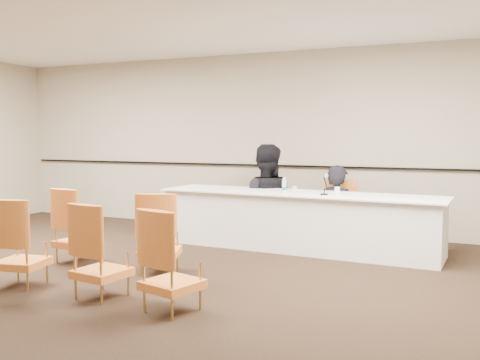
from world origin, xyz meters
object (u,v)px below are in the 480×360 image
Objects in this scene: panelist_main at (337,221)px; panelist_second_chair at (265,208)px; aud_chair_front_left at (77,225)px; aud_chair_back_left at (22,242)px; aud_chair_back_mid at (102,250)px; aud_chair_back_right at (172,260)px; panelist_main_chair at (337,212)px; water_bottle at (284,185)px; panel_table at (298,221)px; panelist_second at (265,207)px; coffee_cup at (337,191)px; drinking_glass at (294,190)px; microphone at (324,185)px; aud_chair_front_mid at (159,233)px.

panelist_second_chair is (-1.16, 0.06, 0.12)m from panelist_main.
aud_chair_front_left is 1.00× the size of aud_chair_back_left.
panelist_second_chair is at bearing 92.74° from aud_chair_back_mid.
aud_chair_back_mid is at bearing -170.52° from aud_chair_back_right.
panelist_main is 1.73× the size of aud_chair_front_left.
aud_chair_back_left is at bearing -108.56° from panelist_second_chair.
aud_chair_back_mid and aud_chair_back_right have the same top height.
water_bottle is (-0.61, -0.64, 0.44)m from panelist_main_chair.
panelist_main_chair is 3.82m from aud_chair_back_mid.
panelist_main_chair and panelist_second_chair have the same top height.
panel_table is at bearing 72.60° from panelist_main.
panelist_main_chair is 1.16m from panelist_second_chair.
panelist_second is 2.09× the size of aud_chair_back_mid.
drinking_glass is at bearing 178.05° from coffee_cup.
aud_chair_back_right is (1.90, -0.07, 0.00)m from aud_chair_back_left.
water_bottle is 0.23× the size of aud_chair_back_right.
panelist_second is 1.48m from microphone.
panelist_main_chair is 3.67m from aud_chair_front_left.
microphone reaches higher than aud_chair_back_right.
aud_chair_front_left is (-2.75, -2.43, 0.12)m from panelist_main.
aud_chair_back_mid is (-1.52, -3.51, 0.00)m from panelist_main_chair.
aud_chair_front_mid is 1.00× the size of aud_chair_back_left.
aud_chair_front_mid reaches higher than panel_table.
water_bottle is (-0.18, -0.07, 0.51)m from panel_table.
aud_chair_back_left is at bearing -137.82° from microphone.
aud_chair_back_left is 1.00× the size of aud_chair_back_mid.
panelist_main is at bearing 103.01° from coffee_cup.
aud_chair_front_left is 1.00× the size of aud_chair_back_right.
panelist_main is 0.12m from panelist_main_chair.
microphone is 1.32× the size of water_bottle.
aud_chair_front_left is (-2.74, -1.69, -0.47)m from microphone.
microphone is 3.81m from aud_chair_back_left.
aud_chair_back_left is (-2.13, -2.82, -0.38)m from drinking_glass.
coffee_cup is at bearing 24.65° from aud_chair_front_mid.
panelist_main_chair is 1.00× the size of aud_chair_front_mid.
aud_chair_front_mid and aud_chair_back_right have the same top height.
aud_chair_back_mid is at bearing -121.17° from coffee_cup.
aud_chair_front_mid is at bearing -118.86° from panelist_main_chair.
aud_chair_front_mid is at bearing 98.21° from aud_chair_back_mid.
panelist_main reaches higher than panel_table.
aud_chair_front_left is at bearing -153.56° from microphone.
aud_chair_back_right is at bearing -108.18° from microphone.
panelist_main is 1.73× the size of aud_chair_back_mid.
aud_chair_back_left is (-2.56, -2.78, -0.47)m from microphone.
water_bottle is at bearing 48.02° from aud_chair_front_left.
aud_chair_front_left is (-2.75, -2.43, 0.00)m from panelist_main_chair.
panelist_second is 2.95m from aud_chair_front_left.
panelist_second_chair is 1.00× the size of aud_chair_front_mid.
microphone is at bearing 109.14° from panelist_main.
panelist_main_chair reaches higher than coffee_cup.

